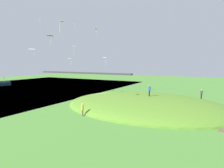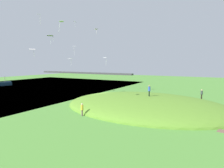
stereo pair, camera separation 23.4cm
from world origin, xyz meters
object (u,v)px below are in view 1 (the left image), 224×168
kite_3 (50,36)px  kite_8 (70,59)px  person_with_child (82,108)px  kite_9 (52,36)px  person_near_shore (149,89)px  kite_0 (39,15)px  kite_7 (74,22)px  kite_1 (105,58)px  kite_2 (32,49)px  kite_5 (96,29)px  kite_6 (62,22)px  person_walking_path (201,93)px  kite_4 (74,47)px

kite_3 → kite_8: (2.76, 2.37, -4.29)m
person_with_child → kite_9: 21.91m
person_near_shore → kite_0: 23.76m
kite_7 → kite_8: 11.07m
kite_8 → person_near_shore: bearing=3.9°
person_near_shore → kite_1: kite_1 is taller
kite_9 → kite_8: bearing=-14.7°
kite_0 → kite_2: size_ratio=1.39×
person_near_shore → kite_9: 24.51m
kite_1 → kite_3: (-8.19, -6.57, 4.19)m
kite_7 → kite_5: bearing=18.8°
kite_8 → kite_5: bearing=82.3°
kite_8 → kite_9: kite_9 is taller
kite_0 → kite_8: bearing=50.8°
kite_3 → kite_6: (10.09, -7.46, 0.16)m
person_walking_path → kite_3: size_ratio=1.02×
kite_6 → kite_2: bearing=161.6°
kite_0 → person_near_shore: bearing=15.4°
kite_5 → kite_8: bearing=-97.7°
kite_2 → kite_8: kite_2 is taller
kite_2 → kite_9: (-3.68, 8.16, 3.44)m
person_walking_path → person_with_child: person_walking_path is taller
kite_5 → kite_6: (6.30, -17.49, -2.28)m
kite_4 → kite_8: kite_4 is taller
kite_9 → kite_0: bearing=-62.7°
person_near_shore → kite_1: bearing=-156.4°
kite_2 → kite_4: bearing=88.9°
person_with_child → kite_2: size_ratio=1.31×
kite_1 → kite_8: bearing=-142.3°
person_near_shore → kite_7: kite_7 is taller
kite_1 → kite_3: kite_3 is taller
person_near_shore → kite_5: 20.06m
kite_2 → kite_4: (0.20, 10.81, 1.22)m
person_with_child → kite_7: kite_7 is taller
kite_6 → kite_4: bearing=125.1°
kite_1 → kite_7: kite_7 is taller
kite_0 → kite_5: size_ratio=1.70×
kite_5 → kite_0: bearing=-110.7°
person_with_child → kite_9: (-15.51, 9.63, 12.11)m
person_near_shore → person_with_child: (-6.83, -9.01, -2.05)m
kite_4 → kite_7: 6.12m
kite_9 → kite_6: bearing=-39.8°
kite_3 → kite_9: (-3.77, 4.09, 0.65)m
kite_1 → kite_4: bearing=178.8°
kite_7 → kite_1: bearing=-11.3°
person_near_shore → kite_6: 16.82m
kite_0 → kite_2: kite_0 is taller
person_walking_path → kite_3: kite_3 is taller
kite_0 → kite_7: kite_7 is taller
kite_2 → kite_0: bearing=105.4°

